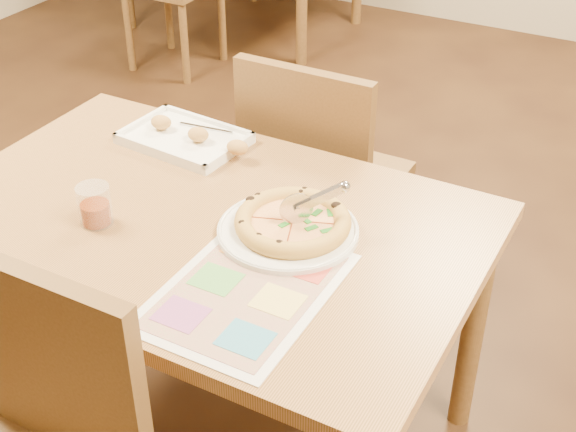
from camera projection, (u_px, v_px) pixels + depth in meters
The scene contains 8 objects.
dining_table at pixel (204, 247), 1.92m from camera, with size 1.30×0.85×0.72m.
chair_far at pixel (316, 162), 2.40m from camera, with size 0.42×0.42×0.47m.
plate at pixel (288, 231), 1.81m from camera, with size 0.32×0.32×0.02m, color white.
pizza at pixel (293, 222), 1.81m from camera, with size 0.27×0.27×0.04m.
pizza_cutter at pixel (313, 201), 1.77m from camera, with size 0.12×0.11×0.09m.
appetizer_tray at pixel (187, 139), 2.17m from camera, with size 0.38×0.25×0.06m.
glass_tumbler at pixel (95, 207), 1.83m from camera, with size 0.08×0.08×0.10m.
menu at pixel (246, 291), 1.65m from camera, with size 0.32×0.45×0.01m, color silver.
Camera 1 is at (0.92, -1.27, 1.76)m, focal length 50.00 mm.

